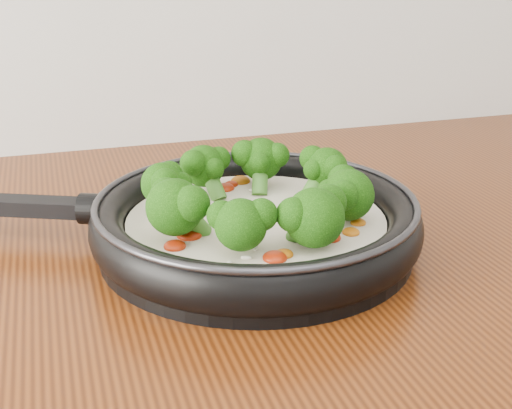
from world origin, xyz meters
name	(u,v)px	position (x,y,z in m)	size (l,w,h in m)	color
skillet	(253,218)	(-0.14, 1.06, 0.94)	(0.57, 0.46, 0.10)	black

